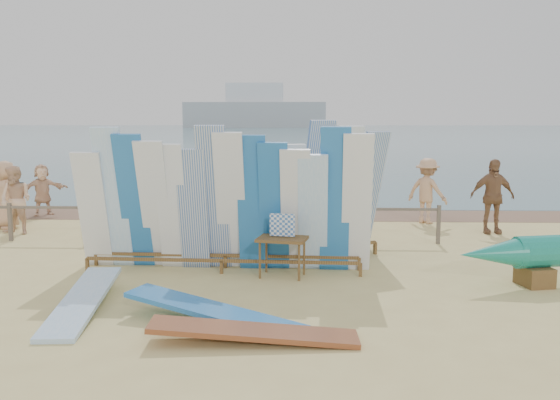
{
  "coord_description": "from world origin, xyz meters",
  "views": [
    {
      "loc": [
        2.84,
        -10.49,
        2.86
      ],
      "look_at": [
        2.38,
        2.39,
        1.08
      ],
      "focal_mm": 38.0,
      "sensor_mm": 36.0,
      "label": 1
    }
  ],
  "objects_px": {
    "main_surfboard_rack": "(223,207)",
    "beachgoer_5": "(273,193)",
    "beachgoer_3": "(171,191)",
    "beachgoer_extra_0": "(427,191)",
    "beach_chair_right": "(229,225)",
    "beachgoer_11": "(43,190)",
    "stroller": "(290,217)",
    "side_surfboard_rack": "(329,196)",
    "beachgoer_0": "(6,195)",
    "flat_board_c": "(254,342)",
    "beachgoer_7": "(254,193)",
    "flat_board_a": "(83,310)",
    "flat_board_d": "(214,323)",
    "beachgoer_6": "(334,194)",
    "beachgoer_2": "(16,200)",
    "beach_chair_left": "(223,228)",
    "beachgoer_10": "(492,196)",
    "vendor_table": "(282,256)"
  },
  "relations": [
    {
      "from": "beach_chair_right",
      "to": "beachgoer_11",
      "type": "distance_m",
      "value": 6.57
    },
    {
      "from": "beach_chair_right",
      "to": "beachgoer_11",
      "type": "height_order",
      "value": "beachgoer_11"
    },
    {
      "from": "side_surfboard_rack",
      "to": "flat_board_a",
      "type": "height_order",
      "value": "side_surfboard_rack"
    },
    {
      "from": "beach_chair_left",
      "to": "beachgoer_11",
      "type": "xyz_separation_m",
      "value": [
        -5.79,
        3.2,
        0.51
      ]
    },
    {
      "from": "main_surfboard_rack",
      "to": "beachgoer_6",
      "type": "height_order",
      "value": "main_surfboard_rack"
    },
    {
      "from": "beachgoer_11",
      "to": "beachgoer_3",
      "type": "bearing_deg",
      "value": -44.1
    },
    {
      "from": "beach_chair_right",
      "to": "flat_board_d",
      "type": "bearing_deg",
      "value": -115.26
    },
    {
      "from": "beachgoer_0",
      "to": "beachgoer_7",
      "type": "xyz_separation_m",
      "value": [
        6.37,
        1.53,
        -0.12
      ]
    },
    {
      "from": "flat_board_a",
      "to": "beachgoer_3",
      "type": "relative_size",
      "value": 1.63
    },
    {
      "from": "main_surfboard_rack",
      "to": "beachgoer_6",
      "type": "relative_size",
      "value": 3.13
    },
    {
      "from": "side_surfboard_rack",
      "to": "beachgoer_0",
      "type": "bearing_deg",
      "value": 132.74
    },
    {
      "from": "vendor_table",
      "to": "beachgoer_2",
      "type": "xyz_separation_m",
      "value": [
        -6.74,
        3.79,
        0.47
      ]
    },
    {
      "from": "beach_chair_left",
      "to": "beach_chair_right",
      "type": "height_order",
      "value": "beach_chair_right"
    },
    {
      "from": "beachgoer_3",
      "to": "beachgoer_extra_0",
      "type": "xyz_separation_m",
      "value": [
        7.16,
        -0.36,
        0.07
      ]
    },
    {
      "from": "main_surfboard_rack",
      "to": "flat_board_d",
      "type": "xyz_separation_m",
      "value": [
        0.24,
        -2.9,
        -1.23
      ]
    },
    {
      "from": "beachgoer_11",
      "to": "beachgoer_6",
      "type": "bearing_deg",
      "value": -46.72
    },
    {
      "from": "main_surfboard_rack",
      "to": "beachgoer_extra_0",
      "type": "bearing_deg",
      "value": 49.71
    },
    {
      "from": "beachgoer_11",
      "to": "beachgoer_10",
      "type": "bearing_deg",
      "value": -46.03
    },
    {
      "from": "beachgoer_0",
      "to": "stroller",
      "type": "bearing_deg",
      "value": 41.19
    },
    {
      "from": "beachgoer_11",
      "to": "beachgoer_2",
      "type": "distance_m",
      "value": 2.96
    },
    {
      "from": "flat_board_c",
      "to": "beachgoer_5",
      "type": "height_order",
      "value": "beachgoer_5"
    },
    {
      "from": "stroller",
      "to": "beachgoer_3",
      "type": "distance_m",
      "value": 4.09
    },
    {
      "from": "stroller",
      "to": "beachgoer_0",
      "type": "xyz_separation_m",
      "value": [
        -7.43,
        0.69,
        0.44
      ]
    },
    {
      "from": "main_surfboard_rack",
      "to": "vendor_table",
      "type": "distance_m",
      "value": 1.45
    },
    {
      "from": "flat_board_d",
      "to": "beachgoer_6",
      "type": "height_order",
      "value": "beachgoer_6"
    },
    {
      "from": "main_surfboard_rack",
      "to": "beachgoer_10",
      "type": "bearing_deg",
      "value": 34.72
    },
    {
      "from": "flat_board_c",
      "to": "beachgoer_7",
      "type": "xyz_separation_m",
      "value": [
        -0.74,
        9.3,
        0.77
      ]
    },
    {
      "from": "beach_chair_left",
      "to": "beachgoer_2",
      "type": "distance_m",
      "value": 5.23
    },
    {
      "from": "beach_chair_right",
      "to": "beachgoer_5",
      "type": "relative_size",
      "value": 0.55
    },
    {
      "from": "flat_board_c",
      "to": "beachgoer_0",
      "type": "relative_size",
      "value": 1.52
    },
    {
      "from": "beachgoer_11",
      "to": "side_surfboard_rack",
      "type": "bearing_deg",
      "value": -66.92
    },
    {
      "from": "side_surfboard_rack",
      "to": "beachgoer_11",
      "type": "distance_m",
      "value": 9.71
    },
    {
      "from": "beachgoer_11",
      "to": "beachgoer_6",
      "type": "xyz_separation_m",
      "value": [
        8.54,
        -1.72,
        0.12
      ]
    },
    {
      "from": "beachgoer_2",
      "to": "beachgoer_extra_0",
      "type": "xyz_separation_m",
      "value": [
        10.53,
        1.92,
        0.04
      ]
    },
    {
      "from": "side_surfboard_rack",
      "to": "beachgoer_6",
      "type": "xyz_separation_m",
      "value": [
        0.28,
        3.36,
        -0.4
      ]
    },
    {
      "from": "side_surfboard_rack",
      "to": "flat_board_a",
      "type": "bearing_deg",
      "value": -164.11
    },
    {
      "from": "beachgoer_11",
      "to": "beach_chair_left",
      "type": "bearing_deg",
      "value": -64.24
    },
    {
      "from": "flat_board_a",
      "to": "beachgoer_0",
      "type": "height_order",
      "value": "beachgoer_0"
    },
    {
      "from": "main_surfboard_rack",
      "to": "beachgoer_3",
      "type": "bearing_deg",
      "value": 113.8
    },
    {
      "from": "flat_board_a",
      "to": "beachgoer_5",
      "type": "bearing_deg",
      "value": 68.83
    },
    {
      "from": "beachgoer_11",
      "to": "beachgoer_7",
      "type": "distance_m",
      "value": 6.38
    },
    {
      "from": "main_surfboard_rack",
      "to": "beachgoer_5",
      "type": "distance_m",
      "value": 5.81
    },
    {
      "from": "flat_board_a",
      "to": "beachgoer_extra_0",
      "type": "distance_m",
      "value": 10.3
    },
    {
      "from": "side_surfboard_rack",
      "to": "flat_board_c",
      "type": "bearing_deg",
      "value": -131.31
    },
    {
      "from": "main_surfboard_rack",
      "to": "side_surfboard_rack",
      "type": "xyz_separation_m",
      "value": [
        2.03,
        1.23,
        0.06
      ]
    },
    {
      "from": "beachgoer_11",
      "to": "flat_board_a",
      "type": "bearing_deg",
      "value": -98.5
    },
    {
      "from": "vendor_table",
      "to": "beachgoer_7",
      "type": "xyz_separation_m",
      "value": [
        -1.0,
        6.1,
        0.39
      ]
    },
    {
      "from": "beachgoer_extra_0",
      "to": "beach_chair_left",
      "type": "bearing_deg",
      "value": 62.51
    },
    {
      "from": "flat_board_d",
      "to": "beach_chair_right",
      "type": "xyz_separation_m",
      "value": [
        -0.56,
        6.39,
        0.25
      ]
    },
    {
      "from": "stroller",
      "to": "beachgoer_3",
      "type": "height_order",
      "value": "beachgoer_3"
    }
  ]
}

